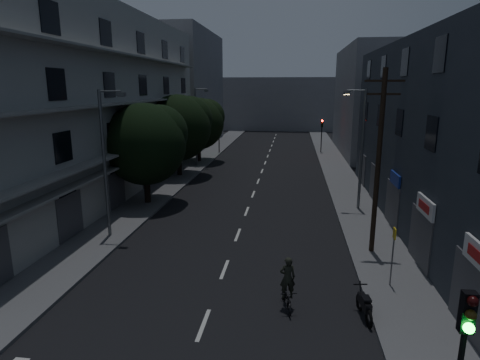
% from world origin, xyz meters
% --- Properties ---
extents(ground, '(160.00, 160.00, 0.00)m').
position_xyz_m(ground, '(0.00, 25.00, 0.00)').
color(ground, black).
rests_on(ground, ground).
extents(sidewalk_left, '(3.00, 90.00, 0.15)m').
position_xyz_m(sidewalk_left, '(-7.50, 25.00, 0.07)').
color(sidewalk_left, '#565659').
rests_on(sidewalk_left, ground).
extents(sidewalk_right, '(3.00, 90.00, 0.15)m').
position_xyz_m(sidewalk_right, '(7.50, 25.00, 0.07)').
color(sidewalk_right, '#565659').
rests_on(sidewalk_right, ground).
extents(lane_markings, '(0.15, 60.50, 0.01)m').
position_xyz_m(lane_markings, '(0.00, 31.25, 0.01)').
color(lane_markings, beige).
rests_on(lane_markings, ground).
extents(building_left, '(7.00, 36.00, 14.00)m').
position_xyz_m(building_left, '(-11.98, 18.00, 6.99)').
color(building_left, '#9F9F9B').
rests_on(building_left, ground).
extents(building_right, '(6.19, 28.00, 11.00)m').
position_xyz_m(building_right, '(11.99, 14.00, 5.50)').
color(building_right, '#282D36').
rests_on(building_right, ground).
extents(building_far_left, '(6.00, 20.00, 16.00)m').
position_xyz_m(building_far_left, '(-12.00, 48.00, 8.00)').
color(building_far_left, slate).
rests_on(building_far_left, ground).
extents(building_far_right, '(6.00, 20.00, 13.00)m').
position_xyz_m(building_far_right, '(12.00, 42.00, 6.50)').
color(building_far_right, slate).
rests_on(building_far_right, ground).
extents(building_far_end, '(24.00, 8.00, 10.00)m').
position_xyz_m(building_far_end, '(0.00, 70.00, 5.00)').
color(building_far_end, slate).
rests_on(building_far_end, ground).
extents(tree_near, '(5.74, 5.74, 7.08)m').
position_xyz_m(tree_near, '(-7.23, 16.34, 4.58)').
color(tree_near, black).
rests_on(tree_near, sidewalk_left).
extents(tree_mid, '(6.08, 6.08, 7.48)m').
position_xyz_m(tree_mid, '(-7.48, 25.60, 4.82)').
color(tree_mid, black).
rests_on(tree_mid, sidewalk_left).
extents(tree_far, '(5.66, 5.66, 6.99)m').
position_xyz_m(tree_far, '(-7.35, 33.04, 4.53)').
color(tree_far, black).
rests_on(tree_far, sidewalk_left).
extents(traffic_signal_near, '(0.28, 0.37, 4.10)m').
position_xyz_m(traffic_signal_near, '(6.61, -2.61, 3.10)').
color(traffic_signal_near, black).
rests_on(traffic_signal_near, sidewalk_right).
extents(traffic_signal_far_right, '(0.28, 0.37, 4.10)m').
position_xyz_m(traffic_signal_far_right, '(6.57, 40.94, 3.10)').
color(traffic_signal_far_right, black).
rests_on(traffic_signal_far_right, sidewalk_right).
extents(traffic_signal_far_left, '(0.28, 0.37, 4.10)m').
position_xyz_m(traffic_signal_far_left, '(-6.32, 39.49, 3.10)').
color(traffic_signal_far_left, black).
rests_on(traffic_signal_far_left, sidewalk_left).
extents(street_lamp_left_near, '(1.51, 0.25, 8.00)m').
position_xyz_m(street_lamp_left_near, '(-6.97, 9.69, 4.60)').
color(street_lamp_left_near, slate).
rests_on(street_lamp_left_near, sidewalk_left).
extents(street_lamp_right, '(1.51, 0.25, 8.00)m').
position_xyz_m(street_lamp_right, '(7.45, 16.78, 4.60)').
color(street_lamp_right, slate).
rests_on(street_lamp_right, sidewalk_right).
extents(street_lamp_left_far, '(1.51, 0.25, 8.00)m').
position_xyz_m(street_lamp_left_far, '(-6.98, 30.59, 4.60)').
color(street_lamp_left_far, slate).
rests_on(street_lamp_left_far, sidewalk_left).
extents(utility_pole, '(1.80, 0.24, 9.00)m').
position_xyz_m(utility_pole, '(7.10, 9.28, 4.87)').
color(utility_pole, black).
rests_on(utility_pole, sidewalk_right).
extents(bus_stop_sign, '(0.06, 0.35, 2.52)m').
position_xyz_m(bus_stop_sign, '(7.20, 5.64, 1.89)').
color(bus_stop_sign, '#595B60').
rests_on(bus_stop_sign, sidewalk_right).
extents(motorcycle, '(0.53, 1.82, 1.17)m').
position_xyz_m(motorcycle, '(5.75, 3.25, 0.46)').
color(motorcycle, black).
rests_on(motorcycle, ground).
extents(cyclist, '(0.90, 1.73, 2.09)m').
position_xyz_m(cyclist, '(2.93, 3.53, 0.70)').
color(cyclist, black).
rests_on(cyclist, ground).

